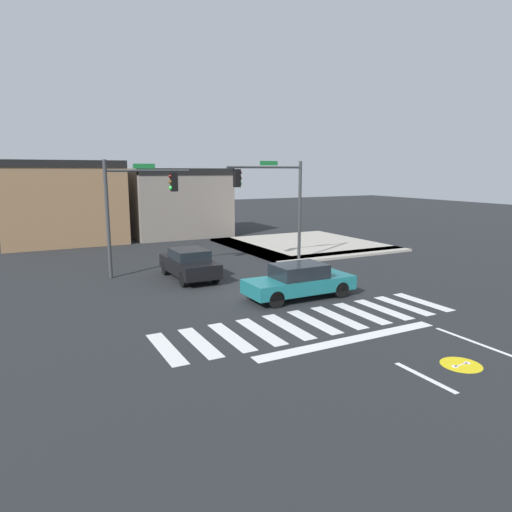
{
  "coord_description": "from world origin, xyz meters",
  "views": [
    {
      "loc": [
        -9.01,
        -17.3,
        5.24
      ],
      "look_at": [
        0.71,
        1.22,
        1.36
      ],
      "focal_mm": 32.31,
      "sensor_mm": 36.0,
      "label": 1
    }
  ],
  "objects_px": {
    "traffic_signal_northeast": "(274,193)",
    "car_black": "(189,264)",
    "traffic_signal_northwest": "(138,198)",
    "car_teal": "(299,281)"
  },
  "relations": [
    {
      "from": "traffic_signal_northeast",
      "to": "car_black",
      "type": "relative_size",
      "value": 1.38
    },
    {
      "from": "traffic_signal_northwest",
      "to": "car_black",
      "type": "bearing_deg",
      "value": -46.49
    },
    {
      "from": "car_black",
      "to": "car_teal",
      "type": "bearing_deg",
      "value": 27.93
    },
    {
      "from": "traffic_signal_northwest",
      "to": "car_teal",
      "type": "bearing_deg",
      "value": -57.26
    },
    {
      "from": "traffic_signal_northwest",
      "to": "car_black",
      "type": "xyz_separation_m",
      "value": [
        1.9,
        -2.0,
        -3.14
      ]
    },
    {
      "from": "traffic_signal_northwest",
      "to": "traffic_signal_northeast",
      "type": "bearing_deg",
      "value": -5.51
    },
    {
      "from": "traffic_signal_northeast",
      "to": "car_black",
      "type": "xyz_separation_m",
      "value": [
        -5.48,
        -1.29,
        -3.26
      ]
    },
    {
      "from": "traffic_signal_northwest",
      "to": "car_black",
      "type": "height_order",
      "value": "traffic_signal_northwest"
    },
    {
      "from": "car_teal",
      "to": "traffic_signal_northwest",
      "type": "bearing_deg",
      "value": -57.26
    },
    {
      "from": "traffic_signal_northwest",
      "to": "car_teal",
      "type": "relative_size",
      "value": 1.25
    }
  ]
}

